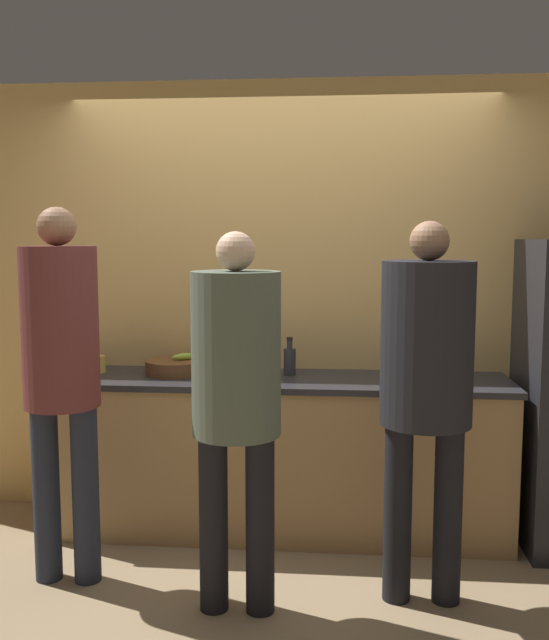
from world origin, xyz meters
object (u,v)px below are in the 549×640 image
at_px(person_center, 236,384).
at_px(person_right, 426,371).
at_px(person_left, 61,360).
at_px(utensil_crock, 440,364).
at_px(fruit_bowl, 177,367).
at_px(cup_yellow, 98,364).
at_px(bottle_dark, 290,360).
at_px(bottle_clear, 413,357).

relative_size(person_center, person_right, 0.97).
relative_size(person_left, person_right, 1.04).
bearing_deg(utensil_crock, person_right, -101.66).
bearing_deg(person_left, fruit_bowl, 62.87).
bearing_deg(utensil_crock, fruit_bowl, -176.04).
relative_size(fruit_bowl, cup_yellow, 3.62).
bearing_deg(person_right, cup_yellow, 156.20).
xyz_separation_m(person_left, fruit_bowl, (0.39, 0.75, -0.16)).
height_order(person_center, fruit_bowl, person_center).
distance_m(person_center, utensil_crock, 1.48).
bearing_deg(fruit_bowl, person_center, -63.05).
height_order(person_left, utensil_crock, person_left).
bearing_deg(person_right, bottle_dark, 129.44).
height_order(person_center, cup_yellow, person_center).
xyz_separation_m(fruit_bowl, bottle_dark, (0.66, 0.02, 0.04)).
distance_m(person_center, bottle_clear, 1.37).
bearing_deg(person_center, fruit_bowl, 116.95).
bearing_deg(cup_yellow, bottle_clear, 2.76).
xyz_separation_m(fruit_bowl, utensil_crock, (1.52, 0.11, 0.02)).
bearing_deg(person_left, utensil_crock, 24.27).
distance_m(utensil_crock, bottle_dark, 0.86).
bearing_deg(fruit_bowl, utensil_crock, 3.96).
relative_size(person_center, bottle_dark, 7.79).
bearing_deg(person_left, bottle_dark, 36.63).
distance_m(bottle_dark, bottle_clear, 0.71).
distance_m(person_left, person_right, 1.72).
height_order(person_center, bottle_dark, person_center).
relative_size(person_left, utensil_crock, 6.48).
bearing_deg(bottle_clear, cup_yellow, -177.24).
distance_m(person_left, person_center, 0.90).
height_order(bottle_clear, cup_yellow, bottle_clear).
distance_m(person_center, fruit_bowl, 1.09).
bearing_deg(cup_yellow, person_right, -23.80).
xyz_separation_m(utensil_crock, bottle_dark, (-0.86, -0.08, 0.02)).
distance_m(bottle_clear, cup_yellow, 1.84).
xyz_separation_m(person_right, cup_yellow, (-1.80, 0.79, -0.14)).
distance_m(person_right, utensil_crock, 0.93).
bearing_deg(bottle_dark, person_center, -99.51).
xyz_separation_m(person_left, person_right, (1.72, -0.05, -0.01)).
relative_size(person_left, cup_yellow, 18.49).
height_order(person_left, bottle_clear, person_left).
xyz_separation_m(person_right, bottle_clear, (0.03, 0.88, -0.09)).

